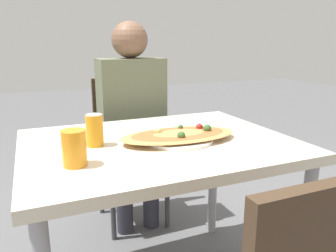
{
  "coord_description": "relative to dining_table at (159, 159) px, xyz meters",
  "views": [
    {
      "loc": [
        -0.47,
        -1.2,
        1.13
      ],
      "look_at": [
        0.04,
        -0.01,
        0.8
      ],
      "focal_mm": 35.0,
      "sensor_mm": 36.0,
      "label": 1
    }
  ],
  "objects": [
    {
      "name": "dining_table",
      "position": [
        0.0,
        0.0,
        0.0
      ],
      "size": [
        1.07,
        0.81,
        0.74
      ],
      "color": "beige",
      "rests_on": "ground_plane"
    },
    {
      "name": "chair_far_seated",
      "position": [
        0.08,
        0.74,
        -0.14
      ],
      "size": [
        0.4,
        0.4,
        0.91
      ],
      "rotation": [
        0.0,
        0.0,
        3.14
      ],
      "color": "#3F2D1E",
      "rests_on": "ground_plane"
    },
    {
      "name": "person_seated",
      "position": [
        0.08,
        0.62,
        0.07
      ],
      "size": [
        0.38,
        0.23,
        1.24
      ],
      "rotation": [
        0.0,
        0.0,
        3.14
      ],
      "color": "#2D2D38",
      "rests_on": "ground_plane"
    },
    {
      "name": "pizza_main",
      "position": [
        0.08,
        -0.03,
        0.1
      ],
      "size": [
        0.49,
        0.28,
        0.06
      ],
      "color": "white",
      "rests_on": "dining_table"
    },
    {
      "name": "soda_can",
      "position": [
        -0.25,
        0.03,
        0.14
      ],
      "size": [
        0.07,
        0.07,
        0.12
      ],
      "color": "orange",
      "rests_on": "dining_table"
    },
    {
      "name": "drink_glass",
      "position": [
        -0.35,
        -0.16,
        0.14
      ],
      "size": [
        0.08,
        0.08,
        0.12
      ],
      "color": "orange",
      "rests_on": "dining_table"
    }
  ]
}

